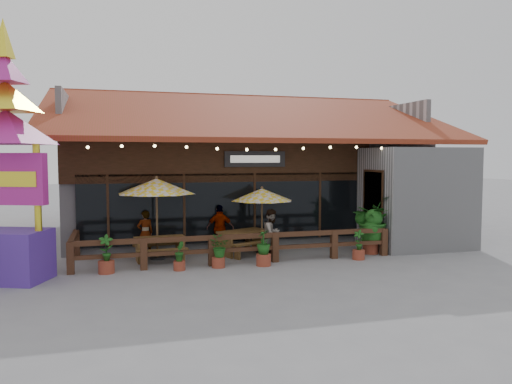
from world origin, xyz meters
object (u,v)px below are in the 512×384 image
object	(u,v)px
umbrella_right	(262,195)
thai_sign_tower	(7,134)
picnic_table_right	(243,238)
tropical_plant	(371,221)
umbrella_left	(157,187)
picnic_table_left	(160,245)

from	to	relation	value
umbrella_right	thai_sign_tower	xyz separation A→B (m)	(-7.45, -1.91, 1.88)
umbrella_right	picnic_table_right	distance (m)	1.60
tropical_plant	umbrella_left	bearing A→B (deg)	171.58
picnic_table_right	tropical_plant	bearing A→B (deg)	-14.07
picnic_table_left	tropical_plant	world-z (taller)	tropical_plant
picnic_table_right	picnic_table_left	bearing A→B (deg)	-173.57
umbrella_right	picnic_table_left	size ratio (longest dim) A/B	1.38
umbrella_left	tropical_plant	world-z (taller)	umbrella_left
picnic_table_left	picnic_table_right	bearing A→B (deg)	6.43
umbrella_right	picnic_table_left	distance (m)	3.77
picnic_table_right	thai_sign_tower	bearing A→B (deg)	-164.45
picnic_table_left	tropical_plant	distance (m)	7.05
umbrella_right	picnic_table_right	size ratio (longest dim) A/B	1.08
umbrella_left	umbrella_right	bearing A→B (deg)	0.61
umbrella_left	picnic_table_left	distance (m)	1.85
picnic_table_left	tropical_plant	size ratio (longest dim) A/B	0.84
picnic_table_left	umbrella_left	bearing A→B (deg)	101.36
umbrella_left	thai_sign_tower	bearing A→B (deg)	-154.59
picnic_table_right	tropical_plant	world-z (taller)	tropical_plant
thai_sign_tower	picnic_table_left	bearing A→B (deg)	21.46
umbrella_left	tropical_plant	distance (m)	7.23
thai_sign_tower	umbrella_left	bearing A→B (deg)	25.41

